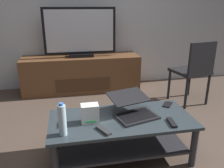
{
  "coord_description": "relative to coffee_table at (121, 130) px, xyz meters",
  "views": [
    {
      "loc": [
        -0.45,
        -1.72,
        1.35
      ],
      "look_at": [
        -0.01,
        0.54,
        0.55
      ],
      "focal_mm": 36.44,
      "sensor_mm": 36.0,
      "label": 1
    }
  ],
  "objects": [
    {
      "name": "router_box",
      "position": [
        -0.28,
        -0.02,
        0.2
      ],
      "size": [
        0.15,
        0.11,
        0.16
      ],
      "color": "white",
      "rests_on": "coffee_table"
    },
    {
      "name": "ground_plane",
      "position": [
        0.02,
        -0.04,
        -0.28
      ],
      "size": [
        7.68,
        7.68,
        0.0
      ],
      "primitive_type": "plane",
      "color": "#4C3D33"
    },
    {
      "name": "television",
      "position": [
        -0.23,
        1.84,
        0.66
      ],
      "size": [
        1.11,
        0.2,
        0.75
      ],
      "color": "black",
      "rests_on": "media_cabinet"
    },
    {
      "name": "dining_chair",
      "position": [
        1.26,
        0.99,
        0.24
      ],
      "size": [
        0.52,
        0.52,
        0.91
      ],
      "color": "black",
      "rests_on": "ground"
    },
    {
      "name": "media_cabinet",
      "position": [
        -0.23,
        1.86,
        0.01
      ],
      "size": [
        1.87,
        0.52,
        0.57
      ],
      "color": "brown",
      "rests_on": "ground"
    },
    {
      "name": "coffee_table",
      "position": [
        0.0,
        0.0,
        0.0
      ],
      "size": [
        1.27,
        0.59,
        0.4
      ],
      "color": "#2D383D",
      "rests_on": "ground"
    },
    {
      "name": "cell_phone",
      "position": [
        0.52,
        0.19,
        0.13
      ],
      "size": [
        0.14,
        0.15,
        0.01
      ],
      "primitive_type": "cube",
      "rotation": [
        0.0,
        0.0,
        -0.66
      ],
      "color": "black",
      "rests_on": "coffee_table"
    },
    {
      "name": "soundbar_remote",
      "position": [
        0.4,
        -0.18,
        0.13
      ],
      "size": [
        0.06,
        0.16,
        0.02
      ],
      "primitive_type": "cube",
      "rotation": [
        0.0,
        0.0,
        -0.1
      ],
      "color": "black",
      "rests_on": "coffee_table"
    },
    {
      "name": "back_wall",
      "position": [
        0.02,
        2.18,
        1.12
      ],
      "size": [
        6.4,
        0.12,
        2.8
      ],
      "primitive_type": "cube",
      "color": "silver",
      "rests_on": "ground"
    },
    {
      "name": "laptop",
      "position": [
        0.12,
        0.05,
        0.19
      ],
      "size": [
        0.45,
        0.48,
        0.17
      ],
      "color": "black",
      "rests_on": "coffee_table"
    },
    {
      "name": "water_bottle_near",
      "position": [
        -0.51,
        -0.18,
        0.25
      ],
      "size": [
        0.06,
        0.06,
        0.27
      ],
      "color": "silver",
      "rests_on": "coffee_table"
    },
    {
      "name": "tv_remote",
      "position": [
        -0.19,
        -0.19,
        0.13
      ],
      "size": [
        0.11,
        0.16,
        0.02
      ],
      "primitive_type": "cube",
      "rotation": [
        0.0,
        0.0,
        0.48
      ],
      "color": "#2D2D30",
      "rests_on": "coffee_table"
    }
  ]
}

